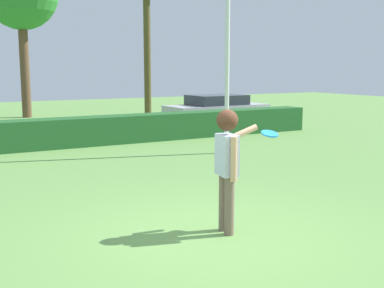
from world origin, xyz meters
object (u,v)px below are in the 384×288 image
(lamppost, at_px, (228,20))
(parked_car_silver, at_px, (217,109))
(person, at_px, (228,157))
(frisbee, at_px, (270,134))

(lamppost, xyz_separation_m, parked_car_silver, (3.24, 5.65, -2.90))
(lamppost, bearing_deg, parked_car_silver, 60.15)
(lamppost, distance_m, parked_car_silver, 7.13)
(person, distance_m, frisbee, 0.75)
(person, xyz_separation_m, parked_car_silver, (6.89, 11.22, -0.41))
(parked_car_silver, bearing_deg, frisbee, -118.80)
(frisbee, xyz_separation_m, lamppost, (2.96, 5.63, 2.19))
(frisbee, relative_size, parked_car_silver, 0.06)
(person, relative_size, parked_car_silver, 0.42)
(frisbee, bearing_deg, person, 175.38)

